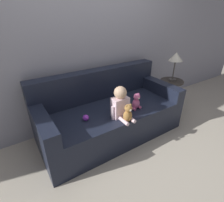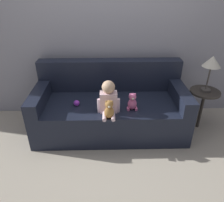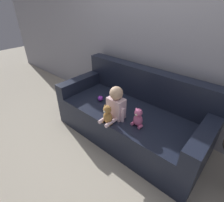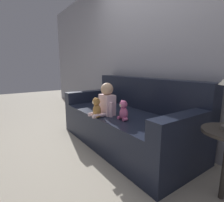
{
  "view_description": "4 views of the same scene",
  "coord_description": "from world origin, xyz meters",
  "px_view_note": "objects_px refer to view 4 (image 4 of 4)",
  "views": [
    {
      "loc": [
        -1.12,
        -1.75,
        1.62
      ],
      "look_at": [
        0.03,
        0.01,
        0.52
      ],
      "focal_mm": 28.0,
      "sensor_mm": 36.0,
      "label": 1
    },
    {
      "loc": [
        -0.04,
        -2.49,
        1.84
      ],
      "look_at": [
        0.02,
        -0.11,
        0.5
      ],
      "focal_mm": 35.0,
      "sensor_mm": 36.0,
      "label": 2
    },
    {
      "loc": [
        1.06,
        -1.54,
        1.69
      ],
      "look_at": [
        -0.18,
        -0.14,
        0.55
      ],
      "focal_mm": 28.0,
      "sensor_mm": 36.0,
      "label": 3
    },
    {
      "loc": [
        1.74,
        -1.4,
        1.03
      ],
      "look_at": [
        -0.16,
        -0.08,
        0.57
      ],
      "focal_mm": 28.0,
      "sensor_mm": 36.0,
      "label": 4
    }
  ],
  "objects_px": {
    "person_baby": "(106,101)",
    "plush_toy_side": "(124,111)",
    "couch": "(127,121)",
    "teddy_bear_brown": "(97,108)",
    "toy_ball": "(100,105)"
  },
  "relations": [
    {
      "from": "plush_toy_side",
      "to": "couch",
      "type": "bearing_deg",
      "value": 133.87
    },
    {
      "from": "couch",
      "to": "teddy_bear_brown",
      "type": "bearing_deg",
      "value": -92.42
    },
    {
      "from": "person_baby",
      "to": "toy_ball",
      "type": "bearing_deg",
      "value": 159.61
    },
    {
      "from": "couch",
      "to": "toy_ball",
      "type": "bearing_deg",
      "value": -158.78
    },
    {
      "from": "teddy_bear_brown",
      "to": "plush_toy_side",
      "type": "distance_m",
      "value": 0.34
    },
    {
      "from": "person_baby",
      "to": "teddy_bear_brown",
      "type": "relative_size",
      "value": 1.72
    },
    {
      "from": "plush_toy_side",
      "to": "person_baby",
      "type": "bearing_deg",
      "value": -171.82
    },
    {
      "from": "person_baby",
      "to": "teddy_bear_brown",
      "type": "distance_m",
      "value": 0.16
    },
    {
      "from": "person_baby",
      "to": "plush_toy_side",
      "type": "bearing_deg",
      "value": 8.18
    },
    {
      "from": "plush_toy_side",
      "to": "teddy_bear_brown",
      "type": "bearing_deg",
      "value": -146.74
    },
    {
      "from": "toy_ball",
      "to": "teddy_bear_brown",
      "type": "bearing_deg",
      "value": -35.77
    },
    {
      "from": "couch",
      "to": "plush_toy_side",
      "type": "distance_m",
      "value": 0.45
    },
    {
      "from": "person_baby",
      "to": "toy_ball",
      "type": "distance_m",
      "value": 0.45
    },
    {
      "from": "person_baby",
      "to": "teddy_bear_brown",
      "type": "height_order",
      "value": "person_baby"
    },
    {
      "from": "person_baby",
      "to": "couch",
      "type": "bearing_deg",
      "value": 85.5
    }
  ]
}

